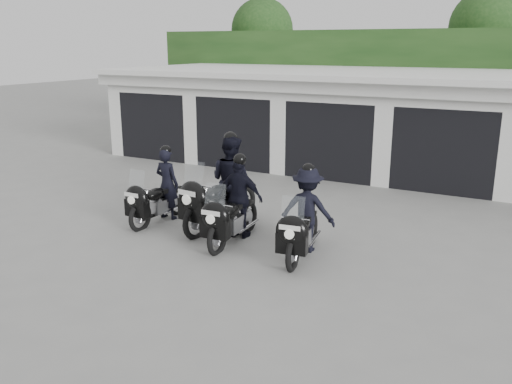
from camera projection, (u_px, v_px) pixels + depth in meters
The scene contains 7 objects.
ground at pixel (230, 239), 10.87m from camera, with size 80.00×80.00×0.00m, color gray.
garage_block at pixel (357, 120), 17.36m from camera, with size 16.40×6.80×2.96m.
background_vegetation at pixel (407, 71), 20.97m from camera, with size 20.00×3.90×5.80m.
police_bike_a at pixel (159, 192), 11.76m from camera, with size 0.62×1.96×1.71m.
police_bike_b at pixel (225, 186), 11.44m from camera, with size 1.04×2.37×2.07m.
police_bike_c at pixel (236, 203), 10.62m from camera, with size 1.00×2.04×1.78m.
police_bike_d at pixel (305, 215), 9.92m from camera, with size 1.11×1.99×1.74m.
Camera 1 is at (5.25, -8.80, 3.78)m, focal length 38.00 mm.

